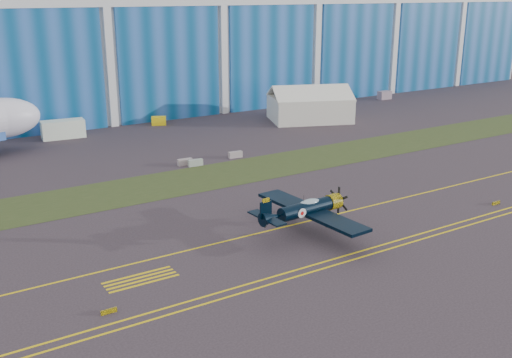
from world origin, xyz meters
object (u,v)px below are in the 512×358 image
warbird (306,209)px  tug (159,121)px  shipping_container (63,129)px  tent (310,103)px

warbird → tug: (7.87, 53.70, -1.88)m
warbird → shipping_container: (-9.01, 52.66, -1.16)m
warbird → tug: warbird is taller
warbird → tent: (32.66, 42.69, 0.67)m
tent → tug: 27.25m
shipping_container → tug: (16.88, 1.04, -0.71)m
tent → tug: size_ratio=6.77×
tent → shipping_container: tent is taller
tent → shipping_container: size_ratio=2.54×
warbird → shipping_container: 53.44m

